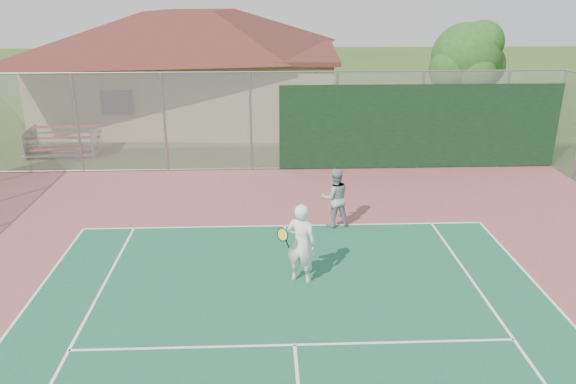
# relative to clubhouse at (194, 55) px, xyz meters

# --- Properties ---
(back_fence) EXTENTS (20.08, 0.11, 3.53)m
(back_fence) POSITION_rel_clubhouse_xyz_m (5.98, -8.26, -1.47)
(back_fence) COLOR gray
(back_fence) RESTS_ON ground
(clubhouse) EXTENTS (14.94, 10.51, 6.18)m
(clubhouse) POSITION_rel_clubhouse_xyz_m (0.00, 0.00, 0.00)
(clubhouse) COLOR tan
(clubhouse) RESTS_ON ground
(bleachers) EXTENTS (2.79, 1.76, 1.02)m
(bleachers) POSITION_rel_clubhouse_xyz_m (-4.55, -5.90, -2.60)
(bleachers) COLOR maroon
(bleachers) RESTS_ON ground
(tree) EXTENTS (3.52, 3.34, 4.92)m
(tree) POSITION_rel_clubhouse_xyz_m (12.18, -3.15, 0.10)
(tree) COLOR #3A2115
(tree) RESTS_ON ground
(player_white_front) EXTENTS (0.97, 0.78, 1.84)m
(player_white_front) POSITION_rel_clubhouse_xyz_m (4.13, -16.42, -2.21)
(player_white_front) COLOR white
(player_white_front) RESTS_ON ground
(player_grey_back) EXTENTS (0.89, 0.75, 1.65)m
(player_grey_back) POSITION_rel_clubhouse_xyz_m (5.25, -13.39, -2.31)
(player_grey_back) COLOR #9A9D9E
(player_grey_back) RESTS_ON ground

